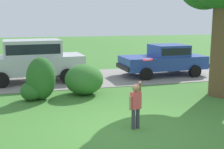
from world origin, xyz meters
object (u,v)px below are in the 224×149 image
(parked_suv, at_px, (33,58))
(child_thrower, at_px, (136,102))
(parked_sedan, at_px, (164,59))
(frisbee, at_px, (148,59))

(parked_suv, xyz_separation_m, child_thrower, (2.55, -6.84, -0.36))
(parked_sedan, height_order, frisbee, frisbee)
(parked_sedan, xyz_separation_m, child_thrower, (-3.91, -6.74, -0.13))
(parked_suv, bearing_deg, parked_sedan, -0.84)
(frisbee, bearing_deg, parked_suv, 115.08)
(parked_sedan, bearing_deg, frisbee, -118.48)
(frisbee, bearing_deg, child_thrower, -139.21)
(parked_sedan, relative_size, frisbee, 15.80)
(frisbee, bearing_deg, parked_sedan, 61.52)
(parked_sedan, relative_size, parked_suv, 0.93)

